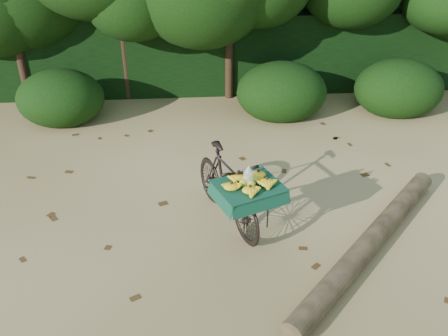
{
  "coord_description": "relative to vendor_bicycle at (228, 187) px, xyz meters",
  "views": [
    {
      "loc": [
        -0.4,
        -4.88,
        4.08
      ],
      "look_at": [
        0.01,
        0.52,
        0.93
      ],
      "focal_mm": 38.0,
      "sensor_mm": 36.0,
      "label": 1
    }
  ],
  "objects": [
    {
      "name": "hedge_backdrop",
      "position": [
        -0.07,
        5.69,
        0.33
      ],
      "size": [
        26.0,
        1.8,
        1.8
      ],
      "primitive_type": "cube",
      "color": "black",
      "rests_on": "ground"
    },
    {
      "name": "leaf_litter",
      "position": [
        -0.07,
        0.04,
        -0.56
      ],
      "size": [
        7.0,
        7.3,
        0.01
      ],
      "primitive_type": null,
      "color": "#472E13",
      "rests_on": "ground"
    },
    {
      "name": "tree_row",
      "position": [
        -0.72,
        4.89,
        1.43
      ],
      "size": [
        14.5,
        2.0,
        4.0
      ],
      "primitive_type": null,
      "color": "black",
      "rests_on": "ground"
    },
    {
      "name": "bush_clumps",
      "position": [
        0.43,
        3.69,
        -0.12
      ],
      "size": [
        8.8,
        1.7,
        0.9
      ],
      "primitive_type": null,
      "color": "black",
      "rests_on": "ground"
    },
    {
      "name": "vendor_bicycle",
      "position": [
        0.0,
        0.0,
        0.0
      ],
      "size": [
        1.3,
        1.96,
        1.12
      ],
      "rotation": [
        0.0,
        0.0,
        0.38
      ],
      "color": "black",
      "rests_on": "ground"
    },
    {
      "name": "fallen_log",
      "position": [
        1.81,
        -0.78,
        -0.43
      ],
      "size": [
        2.88,
        3.02,
        0.28
      ],
      "primitive_type": "cylinder",
      "rotation": [
        1.57,
        0.0,
        -0.76
      ],
      "color": "brown",
      "rests_on": "ground"
    },
    {
      "name": "ground",
      "position": [
        -0.07,
        -0.61,
        -0.57
      ],
      "size": [
        80.0,
        80.0,
        0.0
      ],
      "primitive_type": "plane",
      "color": "tan",
      "rests_on": "ground"
    }
  ]
}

